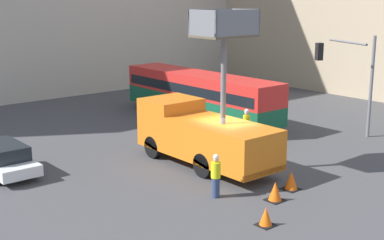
# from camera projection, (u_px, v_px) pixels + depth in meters

# --- Properties ---
(ground_plane) EXTENTS (120.00, 120.00, 0.00)m
(ground_plane) POSITION_uv_depth(u_px,v_px,m) (229.00, 167.00, 24.53)
(ground_plane) COLOR #424244
(utility_truck) EXTENTS (2.53, 7.42, 7.12)m
(utility_truck) POSITION_uv_depth(u_px,v_px,m) (203.00, 132.00, 24.49)
(utility_truck) COLOR orange
(utility_truck) RESTS_ON ground_plane
(city_bus) EXTENTS (2.49, 12.31, 2.92)m
(city_bus) POSITION_uv_depth(u_px,v_px,m) (200.00, 92.00, 33.67)
(city_bus) COLOR #145638
(city_bus) RESTS_ON ground_plane
(traffic_light_pole) EXTENTS (3.39, 3.14, 5.59)m
(traffic_light_pole) POSITION_uv_depth(u_px,v_px,m) (352.00, 70.00, 28.54)
(traffic_light_pole) COLOR slate
(traffic_light_pole) RESTS_ON ground_plane
(road_worker_near_truck) EXTENTS (0.38, 0.38, 1.75)m
(road_worker_near_truck) POSITION_uv_depth(u_px,v_px,m) (216.00, 176.00, 20.68)
(road_worker_near_truck) COLOR navy
(road_worker_near_truck) RESTS_ON ground_plane
(road_worker_directing) EXTENTS (0.38, 0.38, 1.90)m
(road_worker_directing) POSITION_uv_depth(u_px,v_px,m) (246.00, 126.00, 28.09)
(road_worker_directing) COLOR navy
(road_worker_directing) RESTS_ON ground_plane
(traffic_cone_near_truck) EXTENTS (0.67, 0.67, 0.77)m
(traffic_cone_near_truck) POSITION_uv_depth(u_px,v_px,m) (291.00, 181.00, 21.64)
(traffic_cone_near_truck) COLOR black
(traffic_cone_near_truck) RESTS_ON ground_plane
(traffic_cone_mid_road) EXTENTS (0.59, 0.59, 0.67)m
(traffic_cone_mid_road) POSITION_uv_depth(u_px,v_px,m) (266.00, 217.00, 18.24)
(traffic_cone_mid_road) COLOR black
(traffic_cone_mid_road) RESTS_ON ground_plane
(traffic_cone_far_side) EXTENTS (0.66, 0.66, 0.75)m
(traffic_cone_far_side) POSITION_uv_depth(u_px,v_px,m) (275.00, 192.00, 20.45)
(traffic_cone_far_side) COLOR black
(traffic_cone_far_side) RESTS_ON ground_plane
(parked_car_curbside) EXTENTS (1.73, 4.77, 1.37)m
(parked_car_curbside) POSITION_uv_depth(u_px,v_px,m) (2.00, 158.00, 23.60)
(parked_car_curbside) COLOR silver
(parked_car_curbside) RESTS_ON ground_plane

